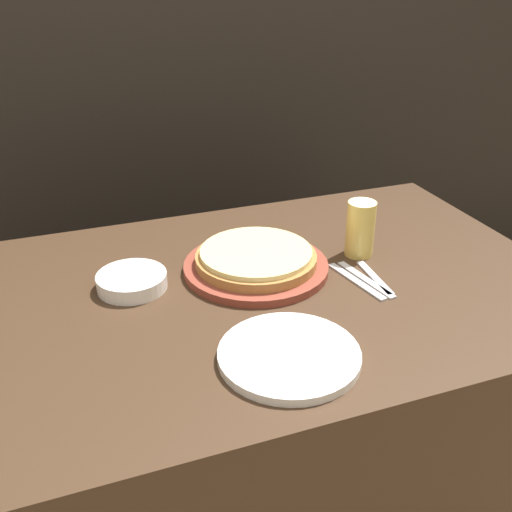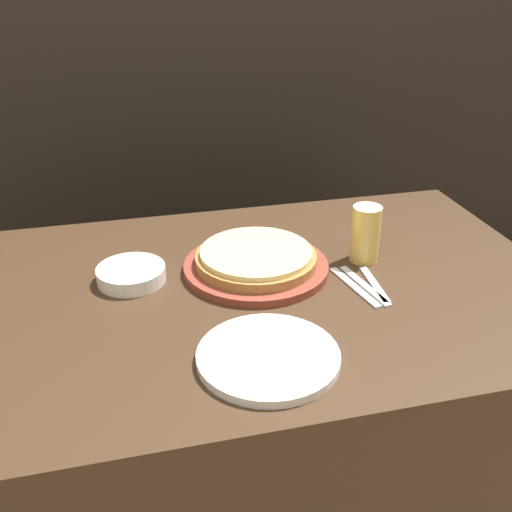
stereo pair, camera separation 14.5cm
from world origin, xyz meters
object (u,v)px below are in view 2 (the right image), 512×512
at_px(dinner_knife, 364,286).
at_px(spoon, 374,284).
at_px(fork, 354,287).
at_px(beer_glass, 366,232).
at_px(pizza_on_board, 256,262).
at_px(dinner_plate, 267,357).
at_px(side_bowl, 131,274).

relative_size(dinner_knife, spoon, 1.17).
bearing_deg(fork, beer_glass, 59.37).
distance_m(beer_glass, dinner_knife, 0.16).
relative_size(pizza_on_board, fork, 1.80).
xyz_separation_m(fork, spoon, (0.05, 0.00, 0.00)).
height_order(dinner_plate, fork, dinner_plate).
relative_size(beer_glass, dinner_knife, 0.73).
distance_m(side_bowl, fork, 0.53).
relative_size(dinner_plate, side_bowl, 1.70).
distance_m(dinner_plate, spoon, 0.39).
height_order(beer_glass, fork, beer_glass).
bearing_deg(dinner_knife, side_bowl, 163.34).
relative_size(side_bowl, fork, 0.83).
bearing_deg(dinner_knife, spoon, 0.00).
bearing_deg(dinner_plate, dinner_knife, 36.71).
height_order(beer_glass, spoon, beer_glass).
bearing_deg(dinner_knife, fork, 180.00).
xyz_separation_m(dinner_plate, dinner_knife, (0.29, 0.22, -0.01)).
xyz_separation_m(pizza_on_board, side_bowl, (-0.30, 0.02, -0.01)).
bearing_deg(fork, dinner_plate, -140.81).
xyz_separation_m(side_bowl, spoon, (0.55, -0.16, -0.02)).
distance_m(pizza_on_board, spoon, 0.29).
bearing_deg(fork, side_bowl, 162.56).
bearing_deg(fork, spoon, 0.00).
distance_m(side_bowl, dinner_knife, 0.55).
xyz_separation_m(pizza_on_board, dinner_knife, (0.23, -0.14, -0.02)).
height_order(pizza_on_board, beer_glass, beer_glass).
distance_m(dinner_plate, fork, 0.35).
distance_m(fork, spoon, 0.05).
bearing_deg(pizza_on_board, dinner_knife, -30.98).
distance_m(side_bowl, spoon, 0.57).
bearing_deg(dinner_plate, pizza_on_board, 79.61).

